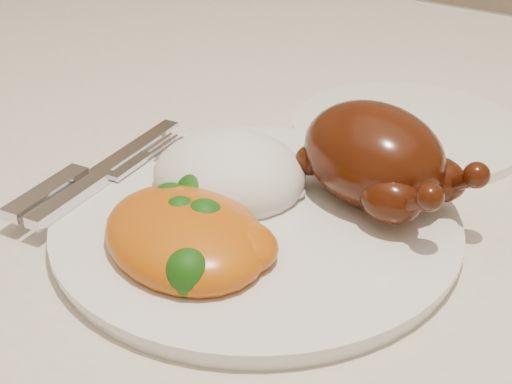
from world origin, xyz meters
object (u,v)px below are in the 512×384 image
Objects in this scene: roast_chicken at (376,157)px; side_plate at (408,129)px; dinner_plate at (256,222)px; dining_table at (285,213)px.

side_plate is at bearing 121.25° from roast_chicken.
roast_chicken reaches higher than dinner_plate.
side_plate is 0.16m from roast_chicken.
dinner_plate reaches higher than side_plate.
dinner_plate is 0.23m from side_plate.
roast_chicken reaches higher than dining_table.
dinner_plate is at bearing -64.43° from dining_table.
dining_table is at bearing 115.57° from dinner_plate.
side_plate is (0.11, 0.05, 0.11)m from dining_table.
roast_chicken is at bearing 49.48° from dinner_plate.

